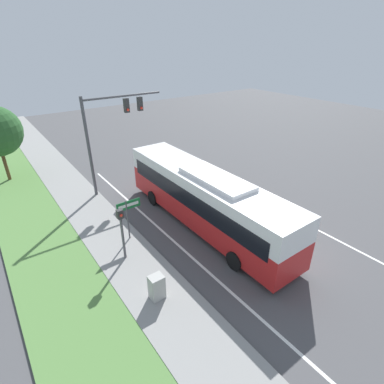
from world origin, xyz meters
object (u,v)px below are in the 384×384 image
bus (204,196)px  pedestrian_signal (122,226)px  signal_gantry (110,125)px  street_sign (128,212)px  utility_cabinet (157,287)px

bus → pedestrian_signal: (-5.04, -0.16, 0.08)m
signal_gantry → street_sign: bearing=-107.5°
signal_gantry → bus: bearing=-73.1°
street_sign → utility_cabinet: street_sign is taller
pedestrian_signal → street_sign: (0.95, 1.34, -0.22)m
street_sign → utility_cabinet: (-0.97, -4.48, -1.05)m
bus → pedestrian_signal: bearing=-178.2°
bus → signal_gantry: 8.05m
signal_gantry → utility_cabinet: bearing=-105.3°
pedestrian_signal → street_sign: bearing=54.7°
pedestrian_signal → street_sign: pedestrian_signal is taller
signal_gantry → pedestrian_signal: signal_gantry is taller
signal_gantry → street_sign: signal_gantry is taller
bus → utility_cabinet: bus is taller
pedestrian_signal → street_sign: size_ratio=1.18×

